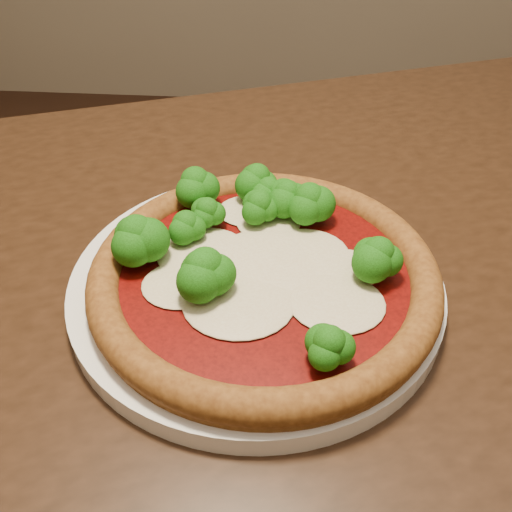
{
  "coord_description": "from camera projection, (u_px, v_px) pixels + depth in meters",
  "views": [
    {
      "loc": [
        -0.18,
        -0.38,
        1.09
      ],
      "look_at": [
        -0.21,
        -0.02,
        0.79
      ],
      "focal_mm": 40.0,
      "sensor_mm": 36.0,
      "label": 1
    }
  ],
  "objects": [
    {
      "name": "dining_table",
      "position": [
        218.0,
        347.0,
        0.58
      ],
      "size": [
        1.42,
        1.14,
        0.75
      ],
      "rotation": [
        0.0,
        0.0,
        0.36
      ],
      "color": "black",
      "rests_on": "floor"
    },
    {
      "name": "plate",
      "position": [
        256.0,
        284.0,
        0.49
      ],
      "size": [
        0.31,
        0.31,
        0.02
      ],
      "primitive_type": "cylinder",
      "color": "white",
      "rests_on": "dining_table"
    },
    {
      "name": "pizza",
      "position": [
        259.0,
        265.0,
        0.47
      ],
      "size": [
        0.29,
        0.29,
        0.06
      ],
      "rotation": [
        0.0,
        0.0,
        0.12
      ],
      "color": "brown",
      "rests_on": "plate"
    }
  ]
}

